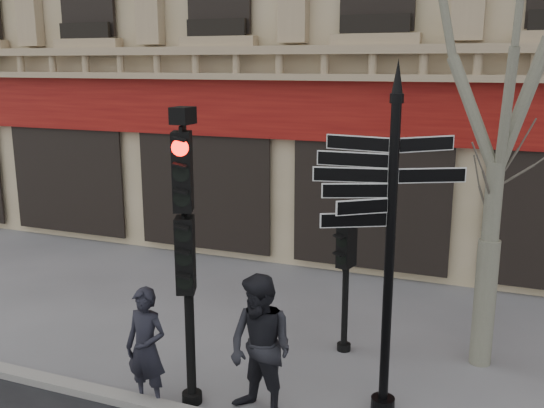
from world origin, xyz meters
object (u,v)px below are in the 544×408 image
at_px(traffic_signal_main, 186,224).
at_px(pedestrian_b, 261,348).
at_px(traffic_signal_secondary, 346,255).
at_px(pedestrian_a, 146,348).
at_px(fingerpost, 393,185).

distance_m(traffic_signal_main, pedestrian_b, 1.88).
xyz_separation_m(traffic_signal_secondary, pedestrian_b, (-0.53, -2.26, -0.65)).
relative_size(traffic_signal_secondary, pedestrian_a, 1.38).
distance_m(fingerpost, traffic_signal_main, 2.67).
bearing_deg(pedestrian_b, fingerpost, 45.82).
bearing_deg(fingerpost, traffic_signal_secondary, 104.90).
relative_size(traffic_signal_secondary, pedestrian_b, 1.19).
height_order(fingerpost, traffic_signal_secondary, fingerpost).
bearing_deg(pedestrian_a, traffic_signal_main, 30.44).
height_order(fingerpost, traffic_signal_main, fingerpost).
bearing_deg(traffic_signal_main, fingerpost, -5.21).
bearing_deg(pedestrian_a, fingerpost, 22.18).
bearing_deg(traffic_signal_secondary, fingerpost, -42.71).
bearing_deg(pedestrian_b, traffic_signal_main, -159.15).
bearing_deg(traffic_signal_secondary, pedestrian_a, -113.53).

